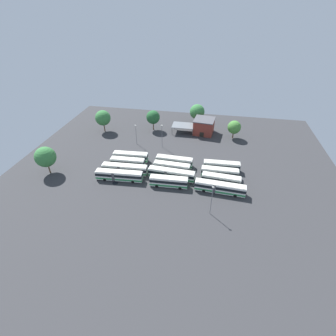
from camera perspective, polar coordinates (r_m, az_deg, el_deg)
The scene contains 26 objects.
ground_plane at distance 83.65m, azimuth 0.84°, elevation -1.61°, with size 112.94×112.94×0.00m, color #333335.
bus_row0_slot0 at distance 81.94m, azimuth -11.20°, elevation -1.66°, with size 15.39×3.52×3.44m.
bus_row0_slot1 at distance 84.67m, azimuth -9.96°, elevation -0.20°, with size 15.37×3.31×3.44m.
bus_row0_slot2 at distance 87.90m, azimuth -9.27°, elevation 1.29°, with size 12.03×3.04×3.44m.
bus_row0_slot3 at distance 91.05m, azimuth -8.59°, elevation 2.62°, with size 12.63×3.26×3.44m.
bus_row1_slot0 at distance 77.74m, azimuth 0.19°, elevation -3.12°, with size 12.02×3.07×3.44m.
bus_row1_slot1 at distance 81.03m, azimuth 0.76°, elevation -1.36°, with size 15.39×3.53×3.44m.
bus_row1_slot2 at distance 84.21m, azimuth 0.88°, elevation 0.17°, with size 12.51×3.17×3.44m.
bus_row1_slot3 at distance 87.43m, azimuth 1.46°, elevation 1.58°, with size 12.95×3.11×3.44m.
bus_row2_slot0 at distance 76.97m, azimuth 11.84°, elevation -4.42°, with size 15.40×3.59×3.44m.
bus_row2_slot1 at distance 80.24m, azimuth 12.12°, elevation -2.66°, with size 12.33×3.46×3.44m.
bus_row2_slot2 at distance 83.41m, azimuth 11.82°, elevation -1.03°, with size 12.10×2.64×3.44m.
bus_row2_slot3 at distance 86.83m, azimuth 12.22°, elevation 0.46°, with size 12.37×3.03×3.44m.
depot_building at distance 110.73m, azimuth 8.25°, elevation 9.51°, with size 9.49×9.55×6.54m.
maintenance_shelter at distance 110.48m, azimuth 3.51°, elevation 9.74°, with size 9.50×6.66×3.45m.
lamp_post_far_corner at distance 97.45m, azimuth -1.40°, elevation 7.51°, with size 0.56×0.28×9.48m.
lamp_post_mid_lot at distance 67.19m, azimuth 10.00°, elevation -7.16°, with size 0.56×0.28×9.41m.
lamp_post_by_building at distance 100.73m, azimuth -7.36°, elevation 7.80°, with size 0.56×0.28×8.35m.
tree_northwest at distance 118.38m, azimuth 6.73°, elevation 12.73°, with size 6.81×6.81×9.43m.
tree_west_edge at distance 108.15m, azimuth 14.99°, elevation 9.04°, with size 5.51×5.51×7.75m.
tree_south_edge at distance 113.70m, azimuth -14.75°, elevation 11.08°, with size 6.62×6.62×9.65m.
tree_northeast at distance 111.72m, azimuth -3.45°, elevation 11.59°, with size 5.98×5.98×9.06m.
tree_east_edge at distance 90.81m, azimuth -26.39°, elevation 2.30°, with size 6.78×6.78×9.66m.
puddle_near_shelter at distance 84.46m, azimuth -10.65°, elevation -1.89°, with size 1.42×1.42×0.01m, color black.
puddle_between_rows at distance 81.89m, azimuth -12.02°, elevation -3.39°, with size 1.95×1.95×0.01m, color black.
puddle_centre_drain at distance 85.24m, azimuth 5.63°, elevation -1.02°, with size 2.37×2.37×0.01m, color black.
Camera 1 is at (11.30, -66.84, 49.01)m, focal length 26.49 mm.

